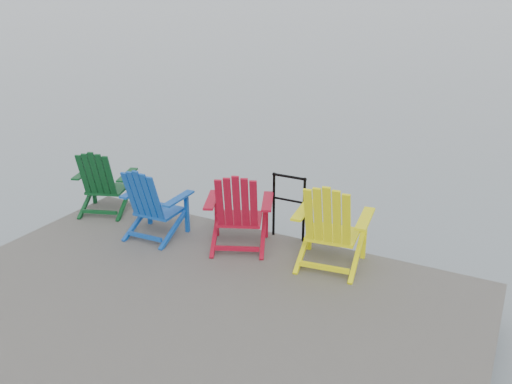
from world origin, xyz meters
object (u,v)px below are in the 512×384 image
at_px(chair_blue, 153,202).
at_px(chair_red, 239,210).
at_px(handrail, 289,201).
at_px(chair_green, 103,181).
at_px(chair_yellow, 331,224).

bearing_deg(chair_blue, chair_red, 9.48).
xyz_separation_m(handrail, chair_red, (-0.45, -0.57, -0.00)).
height_order(handrail, chair_green, chair_green).
distance_m(handrail, chair_blue, 1.82).
bearing_deg(chair_yellow, chair_blue, -179.54).
xyz_separation_m(handrail, chair_green, (-2.81, -0.47, -0.03)).
bearing_deg(chair_green, handrail, -10.17).
height_order(handrail, chair_blue, chair_blue).
bearing_deg(chair_red, handrail, 28.61).
height_order(chair_blue, chair_red, chair_red).
bearing_deg(chair_yellow, chair_green, 172.58).
distance_m(chair_red, chair_yellow, 1.22).
xyz_separation_m(chair_green, chair_red, (2.36, -0.10, 0.03)).
bearing_deg(chair_blue, handrail, 24.41).
distance_m(handrail, chair_red, 0.72).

